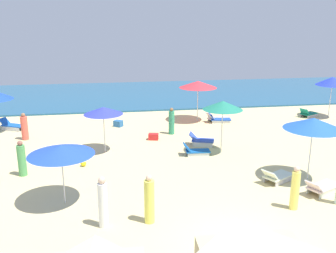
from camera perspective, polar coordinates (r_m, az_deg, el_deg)
The scene contains 25 objects.
ground_plane at distance 11.96m, azimuth 11.56°, elevation -17.42°, with size 60.00×60.00×0.00m, color beige.
ocean at distance 33.79m, azimuth -2.39°, elevation 4.94°, with size 60.00×12.67×0.12m, color #22597E.
umbrella_1 at distance 18.92m, azimuth -9.72°, elevation 2.36°, with size 1.94×1.94×2.33m.
umbrella_2 at distance 16.33m, azimuth 21.03°, elevation 0.42°, with size 2.38×2.38×2.68m.
lounge_chair_2_0 at distance 16.39m, azimuth 16.07°, elevation -7.20°, with size 1.57×1.27×0.64m.
lounge_chair_2_1 at distance 15.95m, azimuth 22.15°, elevation -8.45°, with size 1.64×1.22×0.63m.
umbrella_3 at distance 13.88m, azimuth -15.81°, elevation -3.42°, with size 2.36×2.36×2.23m.
umbrella_4 at distance 27.70m, azimuth 23.51°, elevation 6.29°, with size 2.16×2.16×2.77m.
lounge_chair_4_0 at distance 27.77m, azimuth 20.35°, elevation 1.86°, with size 1.46×1.15×0.63m.
umbrella_5 at distance 18.62m, azimuth 8.25°, elevation 3.17°, with size 1.97×1.97×2.67m.
lounge_chair_5_0 at distance 18.78m, azimuth 4.19°, elevation -3.65°, with size 1.35×0.67×0.62m.
lounge_chair_5_1 at distance 20.20m, azimuth 5.00°, elevation -2.08°, with size 1.45×1.04×0.67m.
lounge_chair_6_0 at distance 24.89m, azimuth -22.44°, elevation 0.18°, with size 1.64×1.25×0.67m.
umbrella_8 at distance 24.54m, azimuth 4.54°, elevation 6.35°, with size 2.44×2.44×2.66m.
lounge_chair_8_0 at distance 25.02m, azimuth 7.32°, elevation 1.27°, with size 1.57×1.13×0.64m.
lounge_chair_8_1 at distance 24.74m, azimuth 7.67°, elevation 1.13°, with size 1.52×0.86×0.67m.
beachgoer_0 at distance 14.17m, azimuth 18.58°, elevation -8.90°, with size 0.34×0.34×1.61m.
beachgoer_1 at distance 17.36m, azimuth -21.15°, elevation -4.64°, with size 0.45×0.45×1.57m.
beachgoer_2 at distance 12.52m, azimuth -9.76°, elevation -11.30°, with size 0.43×0.43×1.74m.
beachgoer_3 at distance 22.43m, azimuth -20.79°, elevation -0.13°, with size 0.40×0.40×1.53m.
beachgoer_4 at distance 12.62m, azimuth -2.83°, elevation -11.05°, with size 0.41×0.41×1.69m.
beachgoer_7 at distance 21.99m, azimuth 0.53°, elevation 0.70°, with size 0.46×0.46×1.57m.
beach_ball_0 at distance 17.81m, azimuth -12.62°, elevation -5.47°, with size 0.25×0.25×0.25m, color yellow.
cooler_box_1 at distance 23.85m, azimuth -7.50°, elevation 0.45°, with size 0.50×0.40×0.38m, color #2866A5.
cooler_box_2 at distance 21.12m, azimuth -2.21°, elevation -1.53°, with size 0.54×0.38×0.34m, color red.
Camera 1 is at (-3.78, -9.29, 6.52)m, focal length 40.50 mm.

